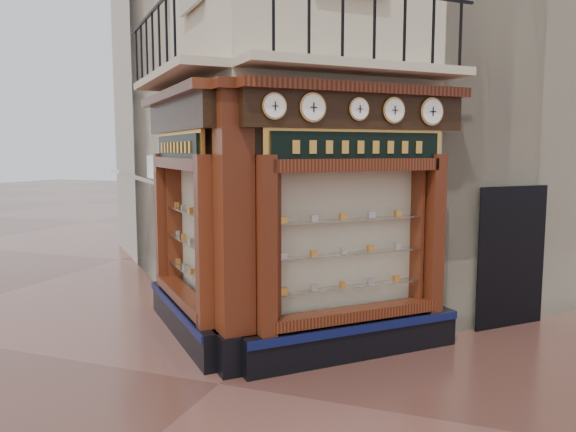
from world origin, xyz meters
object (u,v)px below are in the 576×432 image
at_px(clock_b, 313,107).
at_px(signboard_left, 179,147).
at_px(signboard_right, 358,147).
at_px(corner_pilaster, 234,232).
at_px(awning, 137,291).
at_px(clock_c, 359,109).
at_px(clock_a, 274,106).
at_px(clock_d, 394,110).
at_px(clock_e, 431,112).

height_order(clock_b, signboard_left, clock_b).
xyz_separation_m(signboard_left, signboard_right, (2.92, 0.00, -0.00)).
bearing_deg(clock_b, corner_pilaster, 156.20).
bearing_deg(awning, clock_c, -158.27).
xyz_separation_m(corner_pilaster, clock_a, (0.59, -0.01, 1.67)).
distance_m(corner_pilaster, awning, 5.43).
distance_m(corner_pilaster, signboard_left, 2.12).
height_order(clock_a, signboard_left, clock_a).
relative_size(clock_b, signboard_left, 0.20).
xyz_separation_m(clock_b, signboard_left, (-2.45, 0.63, -0.52)).
bearing_deg(clock_c, signboard_left, 132.55).
bearing_deg(corner_pilaster, awning, 95.66).
xyz_separation_m(clock_d, signboard_right, (-0.44, -0.28, -0.52)).
distance_m(clock_a, clock_c, 1.27).
bearing_deg(clock_d, clock_e, 0.00).
bearing_deg(corner_pilaster, signboard_right, -10.25).
distance_m(clock_d, awning, 7.12).
height_order(corner_pilaster, signboard_right, corner_pilaster).
bearing_deg(clock_e, awning, 122.06).
relative_size(awning, signboard_right, 0.66).
bearing_deg(corner_pilaster, clock_b, -23.80).
bearing_deg(clock_c, awning, 111.73).
bearing_deg(clock_a, awning, 99.48).
relative_size(clock_b, signboard_right, 0.19).
xyz_separation_m(clock_a, signboard_right, (0.87, 1.02, -0.52)).
bearing_deg(clock_b, signboard_left, 120.54).
xyz_separation_m(corner_pilaster, signboard_right, (1.46, 1.01, 1.15)).
height_order(corner_pilaster, clock_c, corner_pilaster).
bearing_deg(awning, clock_b, -164.99).
height_order(clock_e, signboard_right, clock_e).
bearing_deg(signboard_left, awning, 3.19).
bearing_deg(clock_d, awning, 116.75).
relative_size(clock_b, clock_d, 1.05).
height_order(clock_a, awning, clock_a).
bearing_deg(clock_c, clock_d, 0.00).
bearing_deg(clock_b, signboard_right, 8.05).
relative_size(awning, signboard_left, 0.71).
bearing_deg(clock_a, clock_c, 0.00).
height_order(clock_c, signboard_right, clock_c).
bearing_deg(clock_a, clock_d, 0.00).
bearing_deg(signboard_left, corner_pilaster, -169.75).
height_order(clock_b, awning, clock_b).
relative_size(corner_pilaster, signboard_right, 1.90).
relative_size(clock_a, clock_c, 1.08).
relative_size(corner_pilaster, awning, 2.86).
height_order(clock_d, awning, clock_d).
bearing_deg(clock_e, clock_a, -180.00).
relative_size(clock_a, clock_b, 0.88).
bearing_deg(clock_b, clock_a, 180.00).
height_order(clock_d, signboard_right, clock_d).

